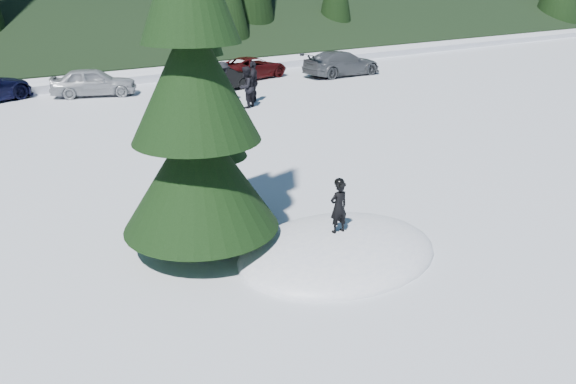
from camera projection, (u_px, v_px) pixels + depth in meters
ground at (338, 253)px, 11.77m from camera, size 200.00×200.00×0.00m
snow_mound at (338, 253)px, 11.77m from camera, size 4.48×3.52×0.96m
spruce_tall at (194, 95)px, 10.73m from camera, size 3.20×3.20×8.60m
spruce_short at (208, 133)px, 12.77m from camera, size 2.20×2.20×5.37m
child_skier at (339, 207)px, 11.44m from camera, size 0.43×0.30×1.11m
adult_0 at (246, 87)px, 24.89m from camera, size 1.11×1.02×1.83m
adult_1 at (253, 82)px, 26.13m from camera, size 1.09×1.13×1.89m
adult_2 at (223, 82)px, 26.11m from camera, size 0.92×1.32×1.86m
car_4 at (94, 82)px, 27.54m from camera, size 4.36×3.05×1.38m
car_5 at (218, 78)px, 28.77m from camera, size 4.14×2.17×1.30m
car_6 at (252, 68)px, 32.53m from camera, size 4.77×2.83×1.24m
car_7 at (342, 63)px, 33.43m from camera, size 5.07×2.23×1.45m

